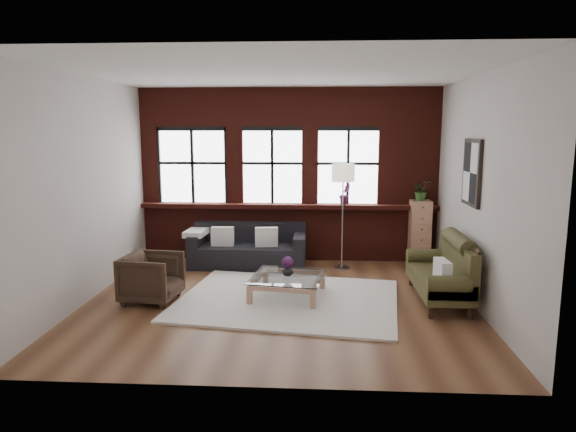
# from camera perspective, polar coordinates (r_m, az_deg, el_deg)

# --- Properties ---
(floor) EXTENTS (5.50, 5.50, 0.00)m
(floor) POSITION_cam_1_polar(r_m,az_deg,el_deg) (7.51, -1.04, -9.46)
(floor) COLOR brown
(floor) RESTS_ON ground
(ceiling) EXTENTS (5.50, 5.50, 0.00)m
(ceiling) POSITION_cam_1_polar(r_m,az_deg,el_deg) (7.13, -1.13, 15.63)
(ceiling) COLOR white
(ceiling) RESTS_ON ground
(wall_back) EXTENTS (5.50, 0.00, 5.50)m
(wall_back) POSITION_cam_1_polar(r_m,az_deg,el_deg) (9.62, 0.07, 4.56)
(wall_back) COLOR beige
(wall_back) RESTS_ON ground
(wall_front) EXTENTS (5.50, 0.00, 5.50)m
(wall_front) POSITION_cam_1_polar(r_m,az_deg,el_deg) (4.68, -3.44, -0.95)
(wall_front) COLOR beige
(wall_front) RESTS_ON ground
(wall_left) EXTENTS (0.00, 5.00, 5.00)m
(wall_left) POSITION_cam_1_polar(r_m,az_deg,el_deg) (7.85, -21.56, 2.71)
(wall_left) COLOR beige
(wall_left) RESTS_ON ground
(wall_right) EXTENTS (0.00, 5.00, 5.00)m
(wall_right) POSITION_cam_1_polar(r_m,az_deg,el_deg) (7.45, 20.52, 2.43)
(wall_right) COLOR beige
(wall_right) RESTS_ON ground
(brick_backwall) EXTENTS (5.50, 0.12, 3.20)m
(brick_backwall) POSITION_cam_1_polar(r_m,az_deg,el_deg) (9.56, 0.04, 4.52)
(brick_backwall) COLOR #521A13
(brick_backwall) RESTS_ON floor
(sill_ledge) EXTENTS (5.50, 0.30, 0.08)m
(sill_ledge) POSITION_cam_1_polar(r_m,az_deg,el_deg) (9.54, 0.01, 1.12)
(sill_ledge) COLOR #521A13
(sill_ledge) RESTS_ON brick_backwall
(window_left) EXTENTS (1.38, 0.10, 1.50)m
(window_left) POSITION_cam_1_polar(r_m,az_deg,el_deg) (9.83, -10.53, 5.38)
(window_left) COLOR black
(window_left) RESTS_ON brick_backwall
(window_mid) EXTENTS (1.38, 0.10, 1.50)m
(window_mid) POSITION_cam_1_polar(r_m,az_deg,el_deg) (9.58, -1.75, 5.43)
(window_mid) COLOR black
(window_mid) RESTS_ON brick_backwall
(window_right) EXTENTS (1.38, 0.10, 1.50)m
(window_right) POSITION_cam_1_polar(r_m,az_deg,el_deg) (9.56, 6.67, 5.36)
(window_right) COLOR black
(window_right) RESTS_ON brick_backwall
(wall_poster) EXTENTS (0.05, 0.74, 0.94)m
(wall_poster) POSITION_cam_1_polar(r_m,az_deg,el_deg) (7.71, 19.77, 4.57)
(wall_poster) COLOR black
(wall_poster) RESTS_ON wall_right
(shag_rug) EXTENTS (3.40, 2.84, 0.03)m
(shag_rug) POSITION_cam_1_polar(r_m,az_deg,el_deg) (7.52, -0.01, -9.28)
(shag_rug) COLOR silver
(shag_rug) RESTS_ON floor
(dark_sofa) EXTENTS (2.07, 0.84, 0.75)m
(dark_sofa) POSITION_cam_1_polar(r_m,az_deg,el_deg) (9.29, -4.46, -3.32)
(dark_sofa) COLOR black
(dark_sofa) RESTS_ON floor
(pillow_a) EXTENTS (0.40, 0.14, 0.34)m
(pillow_a) POSITION_cam_1_polar(r_m,az_deg,el_deg) (9.23, -7.29, -2.26)
(pillow_a) COLOR white
(pillow_a) RESTS_ON dark_sofa
(pillow_b) EXTENTS (0.42, 0.20, 0.34)m
(pillow_b) POSITION_cam_1_polar(r_m,az_deg,el_deg) (9.12, -2.41, -2.34)
(pillow_b) COLOR white
(pillow_b) RESTS_ON dark_sofa
(vintage_settee) EXTENTS (0.76, 1.70, 0.91)m
(vintage_settee) POSITION_cam_1_polar(r_m,az_deg,el_deg) (7.72, 16.43, -5.80)
(vintage_settee) COLOR #3F3B1D
(vintage_settee) RESTS_ON floor
(pillow_settee) EXTENTS (0.17, 0.39, 0.34)m
(pillow_settee) POSITION_cam_1_polar(r_m,az_deg,el_deg) (7.18, 16.77, -6.03)
(pillow_settee) COLOR white
(pillow_settee) RESTS_ON vintage_settee
(armchair) EXTENTS (0.84, 0.82, 0.70)m
(armchair) POSITION_cam_1_polar(r_m,az_deg,el_deg) (7.66, -14.90, -6.65)
(armchair) COLOR #2F2117
(armchair) RESTS_ON floor
(coffee_table) EXTENTS (1.17, 1.17, 0.35)m
(coffee_table) POSITION_cam_1_polar(r_m,az_deg,el_deg) (7.61, -0.04, -7.90)
(coffee_table) COLOR tan
(coffee_table) RESTS_ON shag_rug
(vase) EXTENTS (0.20, 0.20, 0.17)m
(vase) POSITION_cam_1_polar(r_m,az_deg,el_deg) (7.53, -0.04, -6.05)
(vase) COLOR #B2B2B2
(vase) RESTS_ON coffee_table
(flowers) EXTENTS (0.17, 0.17, 0.17)m
(flowers) POSITION_cam_1_polar(r_m,az_deg,el_deg) (7.50, -0.04, -5.18)
(flowers) COLOR #501B4E
(flowers) RESTS_ON vase
(drawer_chest) EXTENTS (0.36, 0.36, 1.18)m
(drawer_chest) POSITION_cam_1_polar(r_m,az_deg,el_deg) (9.66, 14.41, -1.79)
(drawer_chest) COLOR tan
(drawer_chest) RESTS_ON floor
(potted_plant_top) EXTENTS (0.39, 0.36, 0.37)m
(potted_plant_top) POSITION_cam_1_polar(r_m,az_deg,el_deg) (9.54, 14.60, 2.76)
(potted_plant_top) COLOR #2D5923
(potted_plant_top) RESTS_ON drawer_chest
(floor_lamp) EXTENTS (0.40, 0.40, 2.01)m
(floor_lamp) POSITION_cam_1_polar(r_m,az_deg,el_deg) (9.02, 6.07, 0.34)
(floor_lamp) COLOR #A5A5A8
(floor_lamp) RESTS_ON floor
(sill_plant) EXTENTS (0.25, 0.23, 0.38)m
(sill_plant) POSITION_cam_1_polar(r_m,az_deg,el_deg) (9.48, 6.33, 2.42)
(sill_plant) COLOR #501B4E
(sill_plant) RESTS_ON sill_ledge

